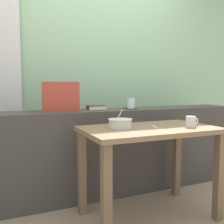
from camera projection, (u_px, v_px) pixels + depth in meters
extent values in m
plane|color=gray|center=(138.00, 216.00, 2.08)|extent=(8.00, 8.00, 0.00)
cube|color=#9EC699|center=(87.00, 56.00, 3.08)|extent=(4.80, 0.08, 2.80)
cube|color=#423D38|center=(110.00, 151.00, 2.55)|extent=(2.80, 0.39, 0.82)
cube|color=brown|center=(106.00, 197.00, 1.62)|extent=(0.06, 0.06, 0.69)
cube|color=brown|center=(219.00, 177.00, 2.00)|extent=(0.06, 0.06, 0.69)
cube|color=brown|center=(82.00, 173.00, 2.09)|extent=(0.06, 0.06, 0.69)
cube|color=brown|center=(177.00, 160.00, 2.47)|extent=(0.06, 0.06, 0.69)
cube|color=#846647|center=(149.00, 130.00, 2.01)|extent=(1.04, 0.62, 0.03)
cube|color=black|center=(131.00, 109.00, 2.56)|extent=(0.10, 0.10, 0.00)
cylinder|color=white|center=(131.00, 103.00, 2.55)|extent=(0.08, 0.08, 0.10)
cylinder|color=#BC3D51|center=(131.00, 105.00, 2.55)|extent=(0.07, 0.07, 0.06)
cube|color=#47231E|center=(97.00, 109.00, 2.49)|extent=(0.19, 0.16, 0.00)
cube|color=silver|center=(97.00, 108.00, 2.49)|extent=(0.18, 0.16, 0.03)
cube|color=#47231E|center=(97.00, 106.00, 2.49)|extent=(0.19, 0.16, 0.00)
cube|color=#47231E|center=(88.00, 108.00, 2.46)|extent=(0.03, 0.14, 0.04)
cube|color=#B74233|center=(60.00, 97.00, 2.30)|extent=(0.34, 0.18, 0.26)
cylinder|color=silver|center=(120.00, 123.00, 1.97)|extent=(0.17, 0.17, 0.07)
cylinder|color=silver|center=(120.00, 119.00, 1.97)|extent=(0.18, 0.18, 0.01)
cylinder|color=tan|center=(120.00, 125.00, 1.97)|extent=(0.15, 0.15, 0.04)
cylinder|color=silver|center=(118.00, 117.00, 1.99)|extent=(0.01, 0.13, 0.12)
ellipsoid|color=silver|center=(117.00, 122.00, 2.01)|extent=(0.03, 0.05, 0.01)
cube|color=silver|center=(154.00, 127.00, 2.02)|extent=(0.08, 0.16, 0.01)
cylinder|color=silver|center=(191.00, 122.00, 2.01)|extent=(0.08, 0.08, 0.08)
torus|color=silver|center=(196.00, 121.00, 2.03)|extent=(0.05, 0.01, 0.05)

